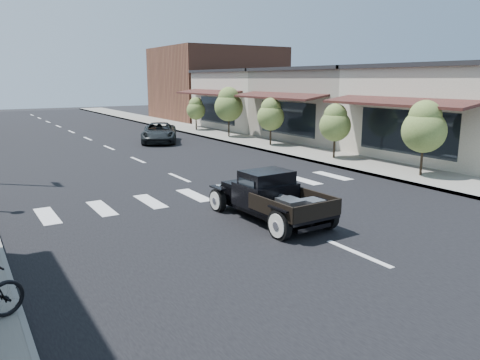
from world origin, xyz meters
TOP-DOWN VIEW (x-y plane):
  - ground at (0.00, 0.00)m, footprint 120.00×120.00m
  - road at (0.00, 15.00)m, footprint 14.00×80.00m
  - road_markings at (0.00, 10.00)m, footprint 12.00×60.00m
  - sidewalk_right at (8.50, 15.00)m, footprint 3.00×80.00m
  - storefront_near at (15.00, 4.00)m, footprint 10.00×9.00m
  - storefront_mid at (15.00, 13.00)m, footprint 10.00×9.00m
  - storefront_far at (15.00, 22.00)m, footprint 10.00×9.00m
  - far_building_right at (15.50, 32.00)m, footprint 11.00×10.00m
  - small_tree_a at (8.30, 1.75)m, footprint 1.74×1.74m
  - small_tree_b at (8.30, 6.86)m, footprint 1.54×1.54m
  - small_tree_c at (8.30, 12.33)m, footprint 1.60×1.60m
  - small_tree_d at (8.30, 17.24)m, footprint 1.92×1.92m
  - small_tree_e at (8.30, 22.24)m, footprint 1.43×1.43m
  - hotrod_pickup at (-0.22, 0.23)m, footprint 2.11×4.27m
  - second_car at (3.45, 17.70)m, footprint 3.74×4.95m

SIDE VIEW (x-z plane):
  - ground at x=0.00m, z-range 0.00..0.00m
  - road_markings at x=0.00m, z-range -0.03..0.03m
  - road at x=0.00m, z-range 0.00..0.02m
  - sidewalk_right at x=8.50m, z-range 0.00..0.15m
  - second_car at x=3.45m, z-range 0.00..1.25m
  - hotrod_pickup at x=-0.22m, z-range 0.00..1.46m
  - small_tree_e at x=8.30m, z-range 0.15..2.54m
  - small_tree_b at x=8.30m, z-range 0.15..2.71m
  - small_tree_c at x=8.30m, z-range 0.15..2.81m
  - small_tree_a at x=8.30m, z-range 0.15..3.06m
  - small_tree_d at x=8.30m, z-range 0.15..3.35m
  - storefront_near at x=15.00m, z-range 0.00..4.50m
  - storefront_mid at x=15.00m, z-range 0.00..4.50m
  - storefront_far at x=15.00m, z-range 0.00..4.50m
  - far_building_right at x=15.50m, z-range 0.00..7.00m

